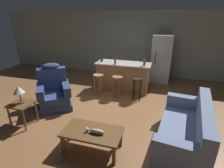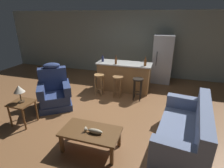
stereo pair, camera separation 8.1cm
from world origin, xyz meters
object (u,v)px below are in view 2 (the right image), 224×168
at_px(coffee_table, 91,133).
at_px(bottle_short_amber, 103,59).
at_px(kitchen_island, 124,76).
at_px(couch, 185,133).
at_px(bottle_tall_green, 145,63).
at_px(bar_stool_left, 99,81).
at_px(fish_figurine, 94,131).
at_px(bar_stool_middle, 118,83).
at_px(refrigerator, 162,59).
at_px(bottle_wine_dark, 116,61).
at_px(table_lamp, 19,90).
at_px(recliner_near_lamp, 55,92).
at_px(bar_stool_right, 138,85).
at_px(end_table, 22,106).

bearing_deg(coffee_table, bottle_short_amber, 106.02).
height_order(kitchen_island, bottle_short_amber, bottle_short_amber).
height_order(couch, bottle_tall_green, bottle_tall_green).
distance_m(kitchen_island, bar_stool_left, 0.91).
relative_size(fish_figurine, bar_stool_middle, 0.50).
relative_size(bar_stool_middle, bottle_short_amber, 2.96).
relative_size(refrigerator, bottle_wine_dark, 6.07).
bearing_deg(bottle_wine_dark, table_lamp, -122.07).
xyz_separation_m(recliner_near_lamp, bar_stool_right, (2.15, 1.08, 0.05)).
relative_size(couch, bar_stool_right, 2.93).
distance_m(bar_stool_left, refrigerator, 2.61).
distance_m(couch, end_table, 3.57).
height_order(fish_figurine, refrigerator, refrigerator).
xyz_separation_m(table_lamp, bar_stool_middle, (1.71, 2.07, -0.40)).
height_order(table_lamp, bottle_short_amber, bottle_short_amber).
height_order(recliner_near_lamp, bar_stool_right, recliner_near_lamp).
bearing_deg(fish_figurine, bottle_wine_dark, 98.30).
xyz_separation_m(bar_stool_middle, bottle_tall_green, (0.74, 0.47, 0.58)).
height_order(recliner_near_lamp, refrigerator, refrigerator).
relative_size(end_table, kitchen_island, 0.31).
distance_m(couch, bar_stool_right, 2.19).
bearing_deg(kitchen_island, coffee_table, -87.82).
height_order(coffee_table, bottle_tall_green, bottle_tall_green).
bearing_deg(recliner_near_lamp, kitchen_island, 101.67).
height_order(recliner_near_lamp, bottle_tall_green, bottle_tall_green).
xyz_separation_m(recliner_near_lamp, bottle_wine_dark, (1.35, 1.46, 0.64)).
bearing_deg(fish_figurine, bar_stool_right, 80.96).
xyz_separation_m(kitchen_island, bottle_tall_green, (0.70, -0.16, 0.58)).
xyz_separation_m(end_table, bar_stool_left, (1.10, 2.07, 0.01)).
distance_m(bar_stool_left, bar_stool_right, 1.24).
height_order(kitchen_island, bottle_wine_dark, bottle_wine_dark).
height_order(bar_stool_right, bottle_tall_green, bottle_tall_green).
xyz_separation_m(coffee_table, refrigerator, (1.05, 4.22, 0.52)).
distance_m(recliner_near_lamp, bar_stool_right, 2.41).
height_order(fish_figurine, table_lamp, table_lamp).
bearing_deg(recliner_near_lamp, coffee_table, 16.25).
height_order(couch, bottle_wine_dark, bottle_wine_dark).
height_order(kitchen_island, bar_stool_middle, kitchen_island).
bearing_deg(bar_stool_left, fish_figurine, -70.79).
height_order(bar_stool_left, bottle_short_amber, bottle_short_amber).
xyz_separation_m(fish_figurine, bottle_tall_green, (0.51, 2.91, 0.59)).
bearing_deg(table_lamp, bar_stool_right, 41.55).
distance_m(coffee_table, recliner_near_lamp, 2.13).
bearing_deg(bottle_tall_green, end_table, -133.87).
xyz_separation_m(coffee_table, fish_figurine, (0.08, -0.05, 0.10)).
xyz_separation_m(kitchen_island, bar_stool_right, (0.58, -0.63, -0.01)).
relative_size(fish_figurine, bottle_short_amber, 1.48).
distance_m(table_lamp, bottle_wine_dark, 2.89).
bearing_deg(bottle_tall_green, couch, -64.20).
distance_m(coffee_table, couch, 1.79).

